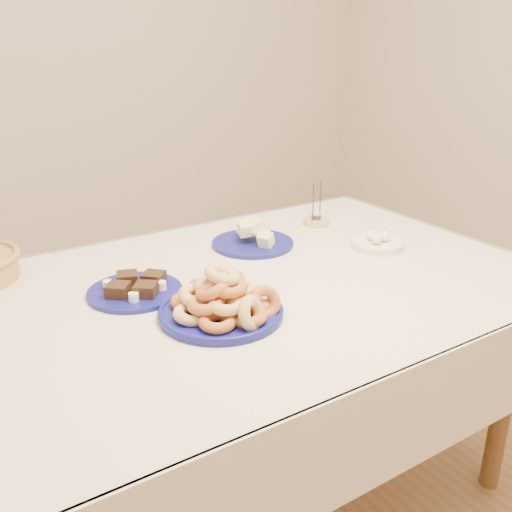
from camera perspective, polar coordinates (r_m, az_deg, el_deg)
name	(u,v)px	position (r m, az deg, el deg)	size (l,w,h in m)	color
ground	(248,492)	(2.02, -0.83, -22.56)	(5.00, 5.00, 0.00)	brown
dining_table	(247,317)	(1.64, -0.95, -6.16)	(1.71, 1.11, 0.75)	brown
donut_platter	(223,302)	(1.40, -3.31, -4.64)	(0.40, 0.40, 0.14)	navy
melon_plate	(253,236)	(1.87, -0.33, 1.97)	(0.28, 0.28, 0.09)	navy
brownie_plate	(135,289)	(1.57, -11.97, -3.25)	(0.33, 0.33, 0.04)	navy
candle_holder	(316,221)	(2.10, 6.02, 3.54)	(0.13, 0.13, 0.16)	tan
egg_bowl	(377,243)	(1.90, 12.00, 1.32)	(0.22, 0.22, 0.06)	white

